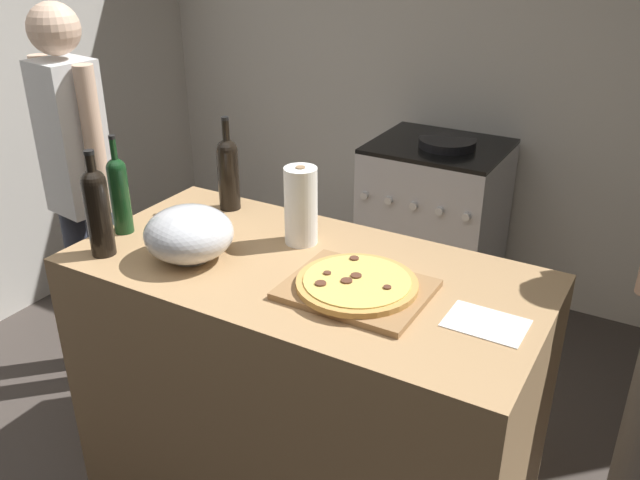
# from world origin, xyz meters

# --- Properties ---
(ground_plane) EXTENTS (4.38, 3.15, 0.02)m
(ground_plane) POSITION_xyz_m (0.00, 1.28, -0.01)
(ground_plane) COLOR #3F3833
(kitchen_wall_rear) EXTENTS (4.38, 0.10, 2.60)m
(kitchen_wall_rear) POSITION_xyz_m (0.00, 2.60, 1.30)
(kitchen_wall_rear) COLOR beige
(kitchen_wall_rear) RESTS_ON ground_plane
(counter) EXTENTS (1.47, 0.73, 0.93)m
(counter) POSITION_xyz_m (0.08, 0.77, 0.47)
(counter) COLOR tan
(counter) RESTS_ON ground_plane
(cutting_board) EXTENTS (0.40, 0.32, 0.02)m
(cutting_board) POSITION_xyz_m (0.30, 0.71, 0.94)
(cutting_board) COLOR #9E7247
(cutting_board) RESTS_ON counter
(pizza) EXTENTS (0.35, 0.35, 0.03)m
(pizza) POSITION_xyz_m (0.30, 0.71, 0.96)
(pizza) COLOR tan
(pizza) RESTS_ON cutting_board
(mixing_bowl) EXTENTS (0.28, 0.28, 0.17)m
(mixing_bowl) POSITION_xyz_m (-0.25, 0.64, 1.02)
(mixing_bowl) COLOR #B2B2B7
(mixing_bowl) RESTS_ON counter
(paper_towel_roll) EXTENTS (0.11, 0.11, 0.26)m
(paper_towel_roll) POSITION_xyz_m (-0.01, 0.91, 1.06)
(paper_towel_roll) COLOR white
(paper_towel_roll) RESTS_ON counter
(wine_bottle_dark) EXTENTS (0.08, 0.08, 0.34)m
(wine_bottle_dark) POSITION_xyz_m (-0.51, 0.53, 1.09)
(wine_bottle_dark) COLOR black
(wine_bottle_dark) RESTS_ON counter
(wine_bottle_clear) EXTENTS (0.08, 0.08, 0.34)m
(wine_bottle_clear) POSITION_xyz_m (-0.39, 1.03, 1.08)
(wine_bottle_clear) COLOR black
(wine_bottle_clear) RESTS_ON counter
(wine_bottle_amber) EXTENTS (0.07, 0.07, 0.34)m
(wine_bottle_amber) POSITION_xyz_m (-0.58, 0.68, 1.08)
(wine_bottle_amber) COLOR #143819
(wine_bottle_amber) RESTS_ON counter
(recipe_sheet) EXTENTS (0.21, 0.15, 0.00)m
(recipe_sheet) POSITION_xyz_m (0.67, 0.74, 0.93)
(recipe_sheet) COLOR white
(recipe_sheet) RESTS_ON counter
(stove) EXTENTS (0.63, 0.58, 0.95)m
(stove) POSITION_xyz_m (-0.02, 2.20, 0.46)
(stove) COLOR #B7B7BC
(stove) RESTS_ON ground_plane
(person_in_stripes) EXTENTS (0.37, 0.23, 1.63)m
(person_in_stripes) POSITION_xyz_m (-1.09, 0.95, 0.93)
(person_in_stripes) COLOR #383D4C
(person_in_stripes) RESTS_ON ground_plane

